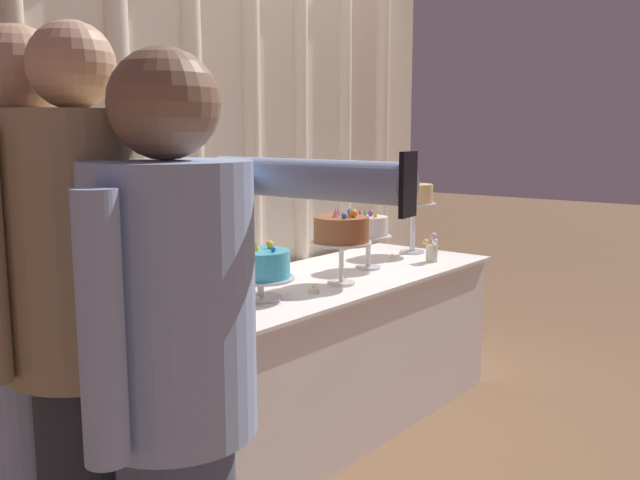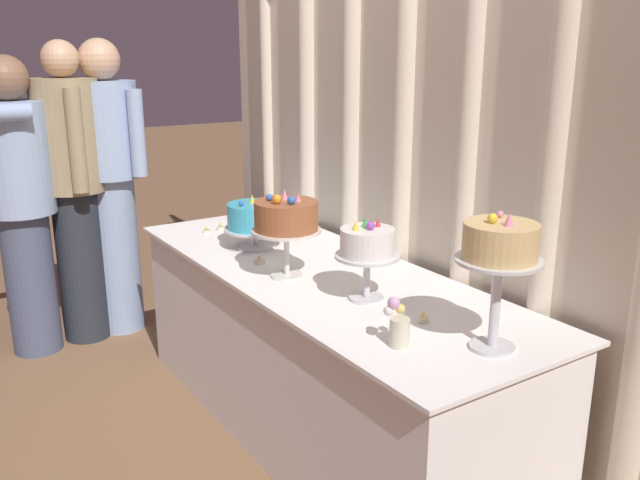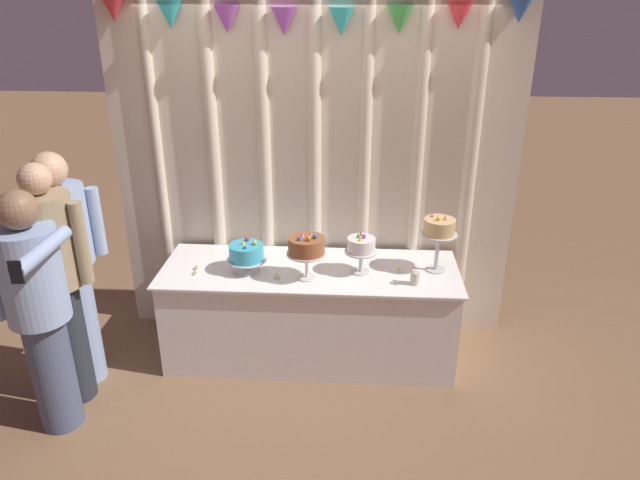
{
  "view_description": "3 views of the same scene",
  "coord_description": "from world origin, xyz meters",
  "px_view_note": "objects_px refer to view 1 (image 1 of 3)",
  "views": [
    {
      "loc": [
        -2.44,
        -1.89,
        1.42
      ],
      "look_at": [
        -0.08,
        0.01,
        0.94
      ],
      "focal_mm": 38.48,
      "sensor_mm": 36.0,
      "label": 1
    },
    {
      "loc": [
        2.16,
        -1.32,
        1.61
      ],
      "look_at": [
        -0.15,
        0.2,
        0.82
      ],
      "focal_mm": 37.23,
      "sensor_mm": 36.0,
      "label": 2
    },
    {
      "loc": [
        0.31,
        -3.65,
        2.6
      ],
      "look_at": [
        0.08,
        0.05,
        0.99
      ],
      "focal_mm": 32.6,
      "sensor_mm": 36.0,
      "label": 3
    }
  ],
  "objects_px": {
    "cake_display_midleft": "(341,232)",
    "tealight_near_right": "(314,291)",
    "flower_vase": "(432,250)",
    "tealight_far_left": "(192,315)",
    "tealight_near_left": "(209,318)",
    "cake_display_leftmost": "(260,267)",
    "guest_girl_blue_dress": "(176,392)",
    "tealight_far_right": "(392,258)",
    "guest_man_pink_jacket": "(87,352)",
    "cake_table": "(317,355)",
    "cake_display_rightmost": "(413,198)",
    "cake_display_midright": "(368,229)",
    "guest_man_dark_suit": "(34,337)"
  },
  "relations": [
    {
      "from": "guest_man_dark_suit",
      "to": "guest_girl_blue_dress",
      "type": "relative_size",
      "value": 1.05
    },
    {
      "from": "cake_display_midleft",
      "to": "guest_girl_blue_dress",
      "type": "bearing_deg",
      "value": -154.91
    },
    {
      "from": "tealight_far_left",
      "to": "guest_man_pink_jacket",
      "type": "distance_m",
      "value": 0.94
    },
    {
      "from": "guest_man_pink_jacket",
      "to": "tealight_near_left",
      "type": "bearing_deg",
      "value": 29.6
    },
    {
      "from": "cake_display_midright",
      "to": "tealight_far_right",
      "type": "relative_size",
      "value": 8.08
    },
    {
      "from": "cake_display_leftmost",
      "to": "cake_display_rightmost",
      "type": "bearing_deg",
      "value": 3.99
    },
    {
      "from": "tealight_far_right",
      "to": "cake_table",
      "type": "bearing_deg",
      "value": 179.17
    },
    {
      "from": "guest_man_pink_jacket",
      "to": "guest_girl_blue_dress",
      "type": "bearing_deg",
      "value": -84.03
    },
    {
      "from": "tealight_far_left",
      "to": "tealight_near_left",
      "type": "height_order",
      "value": "tealight_far_left"
    },
    {
      "from": "tealight_near_left",
      "to": "guest_girl_blue_dress",
      "type": "distance_m",
      "value": 1.05
    },
    {
      "from": "cake_display_midleft",
      "to": "guest_man_dark_suit",
      "type": "height_order",
      "value": "guest_man_dark_suit"
    },
    {
      "from": "guest_girl_blue_dress",
      "to": "tealight_far_right",
      "type": "bearing_deg",
      "value": 21.58
    },
    {
      "from": "cake_display_leftmost",
      "to": "flower_vase",
      "type": "xyz_separation_m",
      "value": [
        1.18,
        -0.13,
        -0.07
      ]
    },
    {
      "from": "tealight_far_right",
      "to": "guest_man_pink_jacket",
      "type": "xyz_separation_m",
      "value": [
        -2.21,
        -0.58,
        0.16
      ]
    },
    {
      "from": "flower_vase",
      "to": "tealight_near_right",
      "type": "distance_m",
      "value": 0.95
    },
    {
      "from": "tealight_far_right",
      "to": "guest_man_pink_jacket",
      "type": "height_order",
      "value": "guest_man_pink_jacket"
    },
    {
      "from": "cake_display_leftmost",
      "to": "tealight_far_right",
      "type": "bearing_deg",
      "value": 2.94
    },
    {
      "from": "tealight_near_right",
      "to": "guest_girl_blue_dress",
      "type": "height_order",
      "value": "guest_girl_blue_dress"
    },
    {
      "from": "flower_vase",
      "to": "tealight_near_right",
      "type": "relative_size",
      "value": 3.36
    },
    {
      "from": "cake_display_midright",
      "to": "tealight_far_right",
      "type": "distance_m",
      "value": 0.33
    },
    {
      "from": "cake_display_midleft",
      "to": "tealight_near_left",
      "type": "distance_m",
      "value": 0.83
    },
    {
      "from": "cake_display_midleft",
      "to": "tealight_far_left",
      "type": "relative_size",
      "value": 9.31
    },
    {
      "from": "cake_display_leftmost",
      "to": "tealight_far_left",
      "type": "distance_m",
      "value": 0.39
    },
    {
      "from": "tealight_near_right",
      "to": "tealight_near_left",
      "type": "bearing_deg",
      "value": 178.32
    },
    {
      "from": "cake_display_midright",
      "to": "tealight_far_left",
      "type": "xyz_separation_m",
      "value": [
        -1.18,
        -0.03,
        -0.19
      ]
    },
    {
      "from": "tealight_near_right",
      "to": "cake_display_leftmost",
      "type": "bearing_deg",
      "value": 156.19
    },
    {
      "from": "tealight_near_left",
      "to": "tealight_far_right",
      "type": "height_order",
      "value": "tealight_far_right"
    },
    {
      "from": "tealight_far_right",
      "to": "cake_display_midleft",
      "type": "bearing_deg",
      "value": -167.45
    },
    {
      "from": "cake_display_midleft",
      "to": "flower_vase",
      "type": "height_order",
      "value": "cake_display_midleft"
    },
    {
      "from": "cake_display_leftmost",
      "to": "guest_girl_blue_dress",
      "type": "relative_size",
      "value": 0.18
    },
    {
      "from": "guest_girl_blue_dress",
      "to": "tealight_near_right",
      "type": "bearing_deg",
      "value": 28.11
    },
    {
      "from": "tealight_near_right",
      "to": "tealight_far_right",
      "type": "bearing_deg",
      "value": 10.24
    },
    {
      "from": "cake_display_leftmost",
      "to": "flower_vase",
      "type": "height_order",
      "value": "cake_display_leftmost"
    },
    {
      "from": "flower_vase",
      "to": "tealight_near_right",
      "type": "bearing_deg",
      "value": 178.02
    },
    {
      "from": "tealight_far_left",
      "to": "guest_man_pink_jacket",
      "type": "relative_size",
      "value": 0.02
    },
    {
      "from": "cake_display_midleft",
      "to": "guest_man_pink_jacket",
      "type": "xyz_separation_m",
      "value": [
        -1.57,
        -0.43,
        -0.07
      ]
    },
    {
      "from": "flower_vase",
      "to": "guest_girl_blue_dress",
      "type": "height_order",
      "value": "guest_girl_blue_dress"
    },
    {
      "from": "cake_display_midright",
      "to": "guest_man_pink_jacket",
      "type": "bearing_deg",
      "value": -164.25
    },
    {
      "from": "tealight_near_left",
      "to": "tealight_far_right",
      "type": "distance_m",
      "value": 1.44
    },
    {
      "from": "cake_table",
      "to": "guest_man_pink_jacket",
      "type": "relative_size",
      "value": 1.29
    },
    {
      "from": "guest_man_dark_suit",
      "to": "tealight_far_right",
      "type": "bearing_deg",
      "value": 9.45
    },
    {
      "from": "cake_display_midleft",
      "to": "cake_display_leftmost",
      "type": "bearing_deg",
      "value": 168.55
    },
    {
      "from": "cake_display_rightmost",
      "to": "guest_girl_blue_dress",
      "type": "distance_m",
      "value": 2.62
    },
    {
      "from": "tealight_near_right",
      "to": "guest_man_dark_suit",
      "type": "height_order",
      "value": "guest_man_dark_suit"
    },
    {
      "from": "cake_display_midleft",
      "to": "guest_man_pink_jacket",
      "type": "height_order",
      "value": "guest_man_pink_jacket"
    },
    {
      "from": "cake_display_midleft",
      "to": "tealight_near_right",
      "type": "height_order",
      "value": "cake_display_midleft"
    },
    {
      "from": "cake_display_midright",
      "to": "flower_vase",
      "type": "bearing_deg",
      "value": -23.31
    },
    {
      "from": "tealight_near_left",
      "to": "tealight_near_right",
      "type": "height_order",
      "value": "tealight_near_right"
    },
    {
      "from": "guest_girl_blue_dress",
      "to": "tealight_near_left",
      "type": "bearing_deg",
      "value": 44.25
    },
    {
      "from": "guest_man_dark_suit",
      "to": "guest_man_pink_jacket",
      "type": "relative_size",
      "value": 1.01
    }
  ]
}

